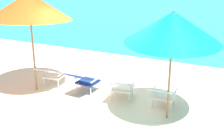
# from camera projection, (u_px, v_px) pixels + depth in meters

# --- Properties ---
(ground_plane) EXTENTS (40.00, 40.00, 0.00)m
(ground_plane) POSITION_uv_depth(u_px,v_px,m) (150.00, 51.00, 11.67)
(ground_plane) COLOR beige
(ocean_band) EXTENTS (40.00, 18.00, 0.01)m
(ocean_band) POSITION_uv_depth(u_px,v_px,m) (189.00, 13.00, 18.76)
(ocean_band) COLOR #28B2B7
(ocean_band) RESTS_ON ground_plane
(lounge_chair_far_left) EXTENTS (0.58, 0.90, 0.68)m
(lounge_chair_far_left) POSITION_uv_depth(u_px,v_px,m) (51.00, 74.00, 8.51)
(lounge_chair_far_left) COLOR silver
(lounge_chair_far_left) RESTS_ON ground_plane
(lounge_chair_near_left) EXTENTS (0.63, 0.93, 0.68)m
(lounge_chair_near_left) POSITION_uv_depth(u_px,v_px,m) (84.00, 80.00, 8.12)
(lounge_chair_near_left) COLOR navy
(lounge_chair_near_left) RESTS_ON ground_plane
(lounge_chair_near_right) EXTENTS (0.65, 0.94, 0.68)m
(lounge_chair_near_right) POSITION_uv_depth(u_px,v_px,m) (121.00, 86.00, 7.74)
(lounge_chair_near_right) COLOR silver
(lounge_chair_near_right) RESTS_ON ground_plane
(lounge_chair_far_right) EXTENTS (0.55, 0.88, 0.68)m
(lounge_chair_far_right) POSITION_uv_depth(u_px,v_px,m) (162.00, 94.00, 7.33)
(lounge_chair_far_right) COLOR silver
(lounge_chair_far_right) RESTS_ON ground_plane
(beach_umbrella_left) EXTENTS (2.56, 2.60, 2.72)m
(beach_umbrella_left) POSITION_uv_depth(u_px,v_px,m) (29.00, 6.00, 7.70)
(beach_umbrella_left) COLOR olive
(beach_umbrella_left) RESTS_ON ground_plane
(beach_umbrella_right) EXTENTS (2.60, 2.60, 2.45)m
(beach_umbrella_right) POSITION_uv_depth(u_px,v_px,m) (173.00, 27.00, 6.35)
(beach_umbrella_right) COLOR olive
(beach_umbrella_right) RESTS_ON ground_plane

